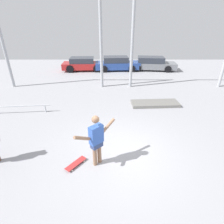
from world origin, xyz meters
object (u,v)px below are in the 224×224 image
skateboarder (97,139)px  skateboard (76,163)px  parked_car_grey (152,64)px  parked_car_red (84,64)px  parked_car_blue (117,64)px  grind_rail (19,107)px  manual_pad (155,104)px

skateboarder → skateboard: size_ratio=2.40×
skateboarder → parked_car_grey: 13.56m
parked_car_red → parked_car_blue: parked_car_blue is taller
skateboard → grind_rail: bearing=80.9°
skateboarder → manual_pad: skateboarder is taller
skateboarder → skateboard: (-0.69, -0.09, -0.90)m
parked_car_grey → skateboarder: bearing=-102.6°
manual_pad → grind_rail: grind_rail is taller
skateboard → grind_rail: grind_rail is taller
skateboard → manual_pad: 5.88m
parked_car_red → parked_car_blue: size_ratio=0.96×
skateboarder → manual_pad: size_ratio=0.67×
skateboard → parked_car_grey: bearing=16.0°
parked_car_red → skateboarder: bearing=-83.6°
skateboarder → grind_rail: 5.55m
grind_rail → manual_pad: bearing=8.1°
grind_rail → parked_car_red: size_ratio=0.75×
skateboarder → skateboard: skateboarder is taller
grind_rail → parked_car_red: bearing=78.1°
parked_car_grey → parked_car_red: bearing=-172.8°
parked_car_blue → skateboard: bearing=-100.4°
grind_rail → parked_car_grey: bearing=47.4°
grind_rail → parked_car_blue: (5.15, 9.21, 0.28)m
parked_car_red → skateboard: bearing=-86.7°
skateboard → manual_pad: size_ratio=0.28×
parked_car_blue → parked_car_grey: bearing=-2.0°
skateboarder → manual_pad: 5.49m
skateboarder → parked_car_blue: skateboarder is taller
manual_pad → parked_car_grey: 8.41m
grind_rail → parked_car_grey: (8.52, 9.27, 0.27)m
parked_car_red → parked_car_grey: size_ratio=0.89×
skateboarder → manual_pad: (2.88, 4.59, -0.89)m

